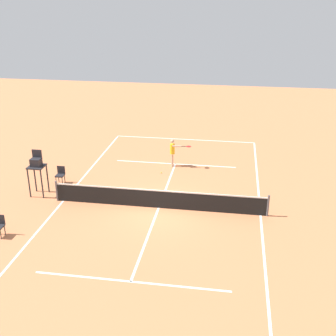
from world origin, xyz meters
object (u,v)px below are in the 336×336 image
object	(u,v)px
player_serving	(173,150)
umpire_chair	(37,166)
tennis_ball	(161,173)
courtside_chair_mid	(60,174)

from	to	relation	value
player_serving	umpire_chair	size ratio (longest dim) A/B	0.70
umpire_chair	tennis_ball	bearing A→B (deg)	-146.94
player_serving	tennis_ball	xyz separation A→B (m)	(0.52, 1.21, -0.97)
tennis_ball	courtside_chair_mid	distance (m)	5.69
tennis_ball	courtside_chair_mid	bearing A→B (deg)	22.97
courtside_chair_mid	tennis_ball	bearing A→B (deg)	-157.03
player_serving	umpire_chair	distance (m)	8.03
tennis_ball	courtside_chair_mid	size ratio (longest dim) A/B	0.07
player_serving	tennis_ball	size ratio (longest dim) A/B	24.89
tennis_ball	umpire_chair	xyz separation A→B (m)	(5.76, 3.75, 1.57)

